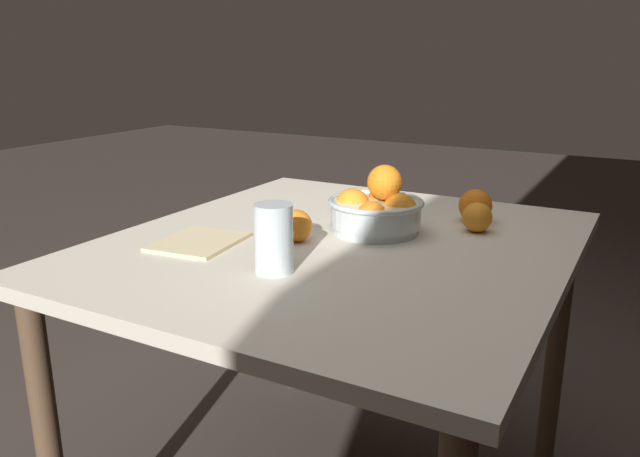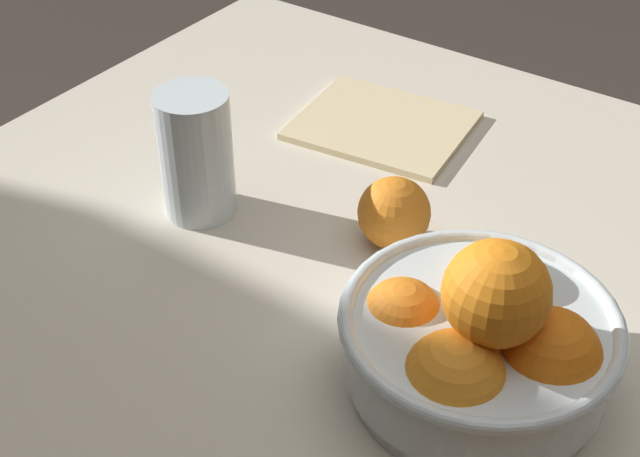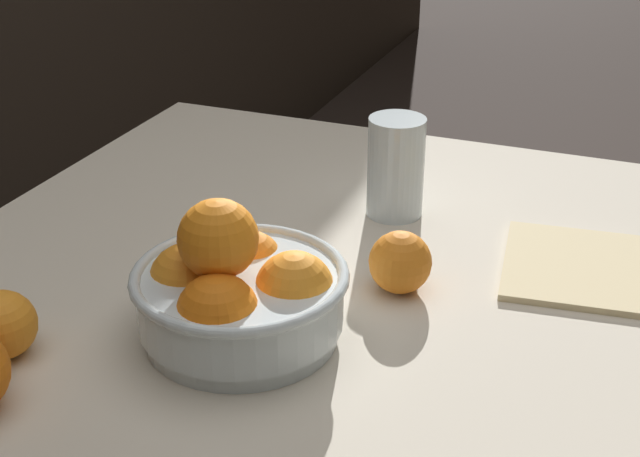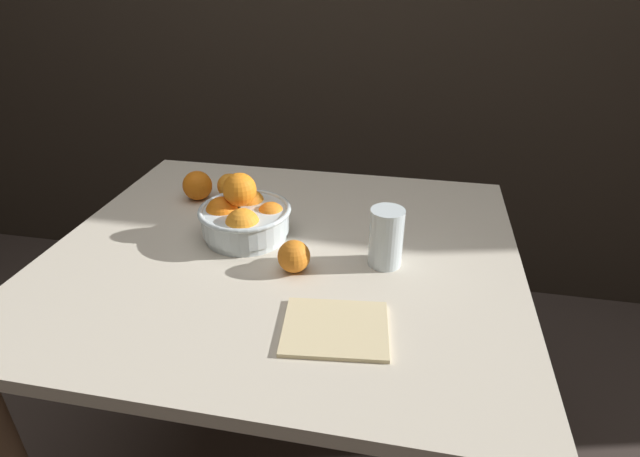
# 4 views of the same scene
# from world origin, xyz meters

# --- Properties ---
(dining_table) EXTENTS (1.06, 0.95, 0.70)m
(dining_table) POSITION_xyz_m (0.00, 0.00, 0.63)
(dining_table) COLOR beige
(dining_table) RESTS_ON ground_plane
(fruit_bowl) EXTENTS (0.22, 0.22, 0.15)m
(fruit_bowl) POSITION_xyz_m (-0.10, 0.04, 0.76)
(fruit_bowl) COLOR silver
(fruit_bowl) RESTS_ON dining_table
(juice_glass) EXTENTS (0.07, 0.07, 0.13)m
(juice_glass) POSITION_xyz_m (0.23, -0.02, 0.76)
(juice_glass) COLOR #F4A314
(juice_glass) RESTS_ON dining_table
(orange_loose_near_bowl) EXTENTS (0.07, 0.07, 0.07)m
(orange_loose_near_bowl) POSITION_xyz_m (0.05, -0.08, 0.74)
(orange_loose_near_bowl) COLOR orange
(orange_loose_near_bowl) RESTS_ON dining_table
(napkin) EXTENTS (0.21, 0.18, 0.01)m
(napkin) POSITION_xyz_m (0.16, -0.25, 0.71)
(napkin) COLOR beige
(napkin) RESTS_ON dining_table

